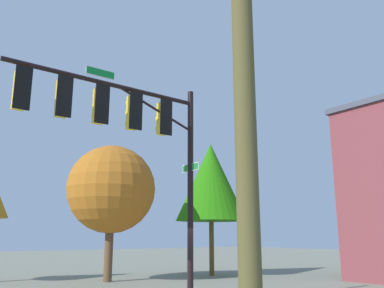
{
  "coord_description": "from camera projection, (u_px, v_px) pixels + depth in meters",
  "views": [
    {
      "loc": [
        8.23,
        10.9,
        2.21
      ],
      "look_at": [
        -0.19,
        -0.17,
        5.43
      ],
      "focal_mm": 37.73,
      "sensor_mm": 36.0,
      "label": 1
    }
  ],
  "objects": [
    {
      "name": "signal_pole_assembly",
      "position": [
        122.0,
        126.0,
        12.55
      ],
      "size": [
        6.45,
        0.94,
        7.28
      ],
      "color": "black",
      "rests_on": "ground_plane"
    },
    {
      "name": "utility_pole",
      "position": [
        244.0,
        88.0,
        5.22
      ],
      "size": [
        1.79,
        0.42,
        7.93
      ],
      "color": "brown",
      "rests_on": "ground_plane"
    },
    {
      "name": "fire_hydrant",
      "position": [
        252.0,
        287.0,
        14.87
      ],
      "size": [
        0.33,
        0.24,
        0.83
      ],
      "color": "#EEB909",
      "rests_on": "ground_plane"
    },
    {
      "name": "tree_near",
      "position": [
        111.0,
        189.0,
        21.48
      ],
      "size": [
        4.66,
        4.66,
        7.04
      ],
      "color": "brown",
      "rests_on": "ground_plane"
    },
    {
      "name": "tree_mid",
      "position": [
        211.0,
        182.0,
        24.86
      ],
      "size": [
        4.29,
        4.29,
        7.94
      ],
      "color": "brown",
      "rests_on": "ground_plane"
    }
  ]
}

